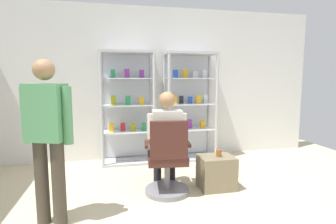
{
  "coord_description": "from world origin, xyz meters",
  "views": [
    {
      "loc": [
        -0.81,
        -1.84,
        1.45
      ],
      "look_at": [
        -0.07,
        1.65,
        1.0
      ],
      "focal_mm": 28.54,
      "sensor_mm": 36.0,
      "label": 1
    }
  ],
  "objects": [
    {
      "name": "back_wall",
      "position": [
        0.0,
        3.0,
        1.35
      ],
      "size": [
        6.0,
        0.1,
        2.7
      ],
      "primitive_type": "cube",
      "color": "silver",
      "rests_on": "ground"
    },
    {
      "name": "display_cabinet_left",
      "position": [
        -0.55,
        2.76,
        0.96
      ],
      "size": [
        0.9,
        0.45,
        1.9
      ],
      "color": "#B7B7BC",
      "rests_on": "ground"
    },
    {
      "name": "display_cabinet_right",
      "position": [
        0.55,
        2.76,
        0.97
      ],
      "size": [
        0.9,
        0.45,
        1.9
      ],
      "color": "#B7B7BC",
      "rests_on": "ground"
    },
    {
      "name": "office_chair",
      "position": [
        -0.16,
        1.29,
        0.39
      ],
      "size": [
        0.59,
        0.56,
        0.96
      ],
      "color": "slate",
      "rests_on": "ground"
    },
    {
      "name": "seated_shopkeeper",
      "position": [
        -0.14,
        1.45,
        0.71
      ],
      "size": [
        0.52,
        0.59,
        1.29
      ],
      "color": "black",
      "rests_on": "ground"
    },
    {
      "name": "storage_crate",
      "position": [
        0.52,
        1.36,
        0.22
      ],
      "size": [
        0.45,
        0.37,
        0.43
      ],
      "primitive_type": "cube",
      "color": "#72664C",
      "rests_on": "ground"
    },
    {
      "name": "tea_glass",
      "position": [
        0.54,
        1.34,
        0.48
      ],
      "size": [
        0.07,
        0.07,
        0.1
      ],
      "primitive_type": "cylinder",
      "color": "brown",
      "rests_on": "storage_crate"
    },
    {
      "name": "standing_customer",
      "position": [
        -1.43,
        0.88,
        0.93
      ],
      "size": [
        0.5,
        0.33,
        1.63
      ],
      "color": "#3F382D",
      "rests_on": "ground"
    }
  ]
}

